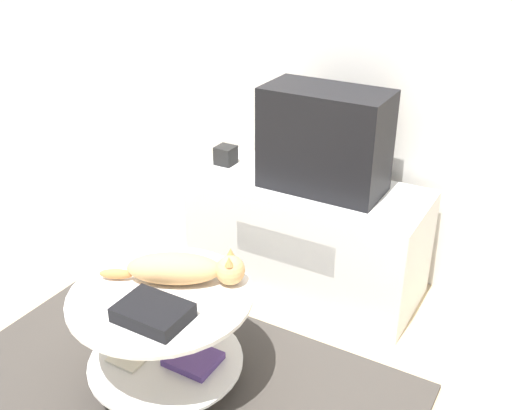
{
  "coord_description": "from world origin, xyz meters",
  "views": [
    {
      "loc": [
        1.23,
        -1.46,
        1.83
      ],
      "look_at": [
        0.06,
        0.57,
        0.65
      ],
      "focal_mm": 42.0,
      "sensor_mm": 36.0,
      "label": 1
    }
  ],
  "objects_px": {
    "tv": "(325,140)",
    "dvd_box": "(153,313)",
    "cat": "(184,269)",
    "speaker": "(226,155)"
  },
  "relations": [
    {
      "from": "tv",
      "to": "dvd_box",
      "type": "distance_m",
      "value": 1.19
    },
    {
      "from": "dvd_box",
      "to": "cat",
      "type": "height_order",
      "value": "cat"
    },
    {
      "from": "dvd_box",
      "to": "cat",
      "type": "xyz_separation_m",
      "value": [
        -0.05,
        0.25,
        0.03
      ]
    },
    {
      "from": "tv",
      "to": "dvd_box",
      "type": "relative_size",
      "value": 2.28
    },
    {
      "from": "speaker",
      "to": "dvd_box",
      "type": "xyz_separation_m",
      "value": [
        0.42,
        -1.15,
        -0.13
      ]
    },
    {
      "from": "tv",
      "to": "dvd_box",
      "type": "bearing_deg",
      "value": -97.98
    },
    {
      "from": "speaker",
      "to": "dvd_box",
      "type": "bearing_deg",
      "value": -70.05
    },
    {
      "from": "speaker",
      "to": "cat",
      "type": "distance_m",
      "value": 0.97
    },
    {
      "from": "speaker",
      "to": "cat",
      "type": "bearing_deg",
      "value": -67.49
    },
    {
      "from": "cat",
      "to": "dvd_box",
      "type": "bearing_deg",
      "value": -106.81
    }
  ]
}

